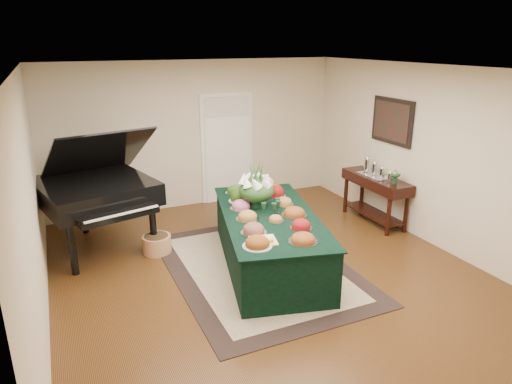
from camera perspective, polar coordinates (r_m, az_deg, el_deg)
name	(u,v)px	position (r m, az deg, el deg)	size (l,w,h in m)	color
ground	(265,270)	(6.41, 1.12, -9.72)	(6.00, 6.00, 0.00)	black
area_rug	(258,267)	(6.47, 0.31, -9.37)	(2.34, 3.27, 0.01)	black
kitchen_doorway	(227,149)	(8.85, -3.59, 5.35)	(1.05, 0.07, 2.10)	white
buffet_table	(269,240)	(6.39, 1.63, -5.96)	(1.83, 2.85, 0.76)	black
food_platters	(265,210)	(6.25, 1.18, -2.30)	(1.41, 2.32, 0.15)	silver
cutting_board	(263,238)	(5.43, 0.88, -5.77)	(0.37, 0.37, 0.10)	tan
green_goblets	(273,207)	(6.25, 2.19, -1.91)	(0.32, 0.23, 0.18)	#14331E
floral_centerpiece	(256,186)	(6.44, 0.05, 0.73)	(0.52, 0.52, 0.52)	#14331E
grand_piano	(96,190)	(7.14, -19.41, 0.28)	(1.87, 2.08, 1.83)	black
wicker_basket	(157,244)	(7.01, -12.29, -6.39)	(0.42, 0.42, 0.27)	#AB7345
mahogany_sideboard	(376,187)	(8.08, 14.73, 0.63)	(0.45, 1.40, 0.82)	black
tea_service	(376,170)	(8.01, 14.82, 2.70)	(0.34, 0.74, 0.30)	silver
pink_bouquet	(395,175)	(7.65, 17.02, 2.10)	(0.18, 0.18, 0.23)	#14331E
wall_painting	(392,121)	(7.96, 16.64, 8.48)	(0.05, 0.95, 0.75)	black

